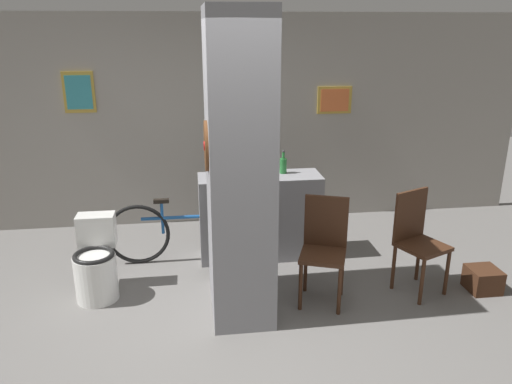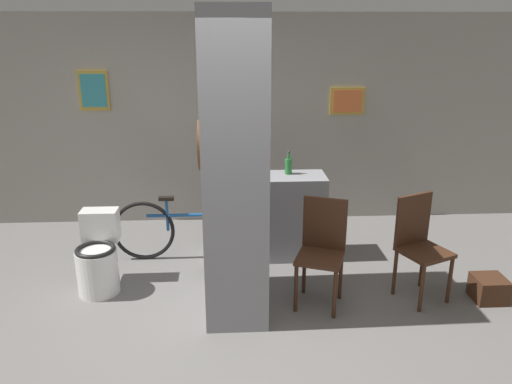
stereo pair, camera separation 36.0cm
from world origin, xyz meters
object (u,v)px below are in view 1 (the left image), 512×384
at_px(toilet, 96,265).
at_px(chair_near_pillar, 324,245).
at_px(bottle_tall, 283,165).
at_px(bicycle, 188,231).
at_px(chair_by_doorway, 417,237).

bearing_deg(toilet, chair_near_pillar, -8.79).
xyz_separation_m(toilet, chair_near_pillar, (2.10, -0.32, 0.22)).
height_order(toilet, bottle_tall, bottle_tall).
distance_m(bicycle, bottle_tall, 1.24).
relative_size(toilet, bicycle, 0.43).
relative_size(chair_by_doorway, bottle_tall, 3.80).
bearing_deg(bicycle, chair_near_pillar, -38.01).
bearing_deg(toilet, chair_by_doorway, -4.99).
bearing_deg(bicycle, chair_by_doorway, -22.76).
height_order(chair_by_doorway, bottle_tall, bottle_tall).
xyz_separation_m(chair_by_doorway, bicycle, (-2.16, 0.90, -0.19)).
distance_m(toilet, chair_near_pillar, 2.13).
relative_size(chair_near_pillar, chair_by_doorway, 1.00).
xyz_separation_m(chair_near_pillar, bicycle, (-1.23, 0.97, -0.19)).
distance_m(toilet, bottle_tall, 2.15).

